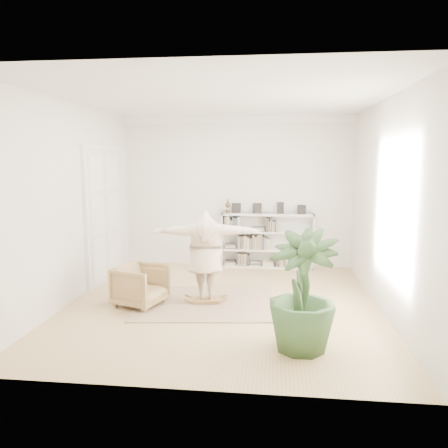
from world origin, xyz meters
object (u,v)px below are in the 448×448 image
rocker_board (206,299)px  person (205,253)px  houseplant (302,291)px  bookshelf (267,241)px  armchair (140,285)px

rocker_board → person: (-0.00, 0.00, 0.86)m
person → houseplant: size_ratio=1.19×
bookshelf → houseplant: (0.54, -4.60, 0.19)m
rocker_board → houseplant: 2.51m
bookshelf → houseplant: bearing=-83.4°
armchair → person: (1.13, 0.25, 0.57)m
armchair → rocker_board: bearing=-59.2°
bookshelf → person: bearing=-110.6°
bookshelf → houseplant: size_ratio=1.34×
armchair → bookshelf: bearing=-17.2°
rocker_board → houseplant: size_ratio=0.34×
armchair → rocker_board: armchair is taller
armchair → houseplant: houseplant is taller
person → armchair: bearing=6.2°
armchair → person: person is taller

